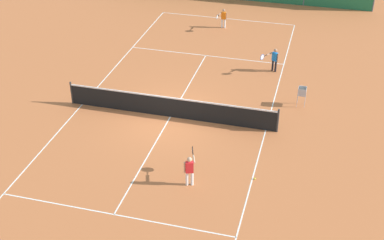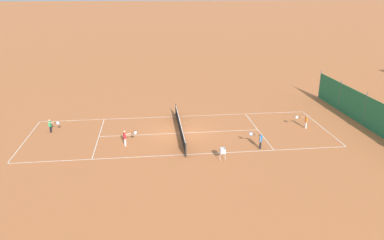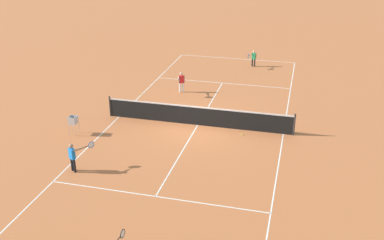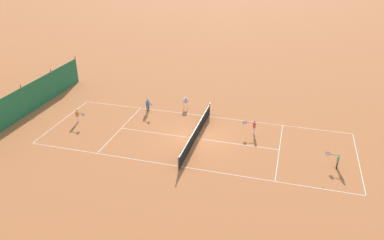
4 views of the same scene
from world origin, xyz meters
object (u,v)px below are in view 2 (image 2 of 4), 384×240
(tennis_net, at_px, (180,127))
(tennis_ball_service_box, at_px, (185,123))
(tennis_ball_by_net_right, at_px, (137,157))
(tennis_ball_mid_court, at_px, (69,121))
(player_far_service, at_px, (306,120))
(player_near_baseline, at_px, (51,125))
(ball_hopper, at_px, (223,151))
(player_far_baseline, at_px, (260,139))
(player_near_service, at_px, (125,137))

(tennis_net, bearing_deg, tennis_ball_service_box, 165.49)
(tennis_ball_by_net_right, xyz_separation_m, tennis_ball_mid_court, (-8.10, -6.04, 0.00))
(player_far_service, height_order, tennis_ball_by_net_right, player_far_service)
(player_near_baseline, height_order, tennis_ball_service_box, player_near_baseline)
(tennis_ball_by_net_right, relative_size, ball_hopper, 0.07)
(player_far_baseline, distance_m, tennis_ball_by_net_right, 8.85)
(tennis_ball_service_box, relative_size, tennis_ball_by_net_right, 1.00)
(tennis_net, relative_size, player_far_service, 8.08)
(tennis_net, relative_size, player_near_service, 7.70)
(tennis_ball_by_net_right, bearing_deg, player_far_baseline, 93.34)
(tennis_net, xyz_separation_m, player_near_baseline, (-1.37, -10.28, 0.15))
(tennis_ball_by_net_right, distance_m, ball_hopper, 5.90)
(player_near_baseline, xyz_separation_m, tennis_ball_by_net_right, (5.55, 6.93, -0.62))
(player_near_service, bearing_deg, tennis_ball_service_box, 131.64)
(player_near_service, relative_size, tennis_ball_service_box, 18.06)
(tennis_ball_mid_court, bearing_deg, player_far_service, 78.63)
(player_far_baseline, height_order, player_near_service, player_far_baseline)
(tennis_ball_service_box, bearing_deg, tennis_net, -14.51)
(player_far_baseline, distance_m, player_near_baseline, 16.53)
(player_far_service, distance_m, player_near_baseline, 20.72)
(player_far_service, xyz_separation_m, player_far_baseline, (3.60, -4.92, 0.04))
(tennis_ball_service_box, relative_size, ball_hopper, 0.07)
(player_near_baseline, distance_m, tennis_ball_service_box, 10.92)
(player_near_service, relative_size, player_near_baseline, 1.08)
(player_far_service, bearing_deg, tennis_ball_service_box, -103.34)
(tennis_ball_mid_court, bearing_deg, tennis_ball_by_net_right, 36.72)
(player_far_baseline, bearing_deg, player_near_baseline, -107.73)
(player_far_baseline, xyz_separation_m, player_near_baseline, (-5.03, -15.74, -0.05))
(tennis_ball_by_net_right, bearing_deg, ball_hopper, 79.03)
(tennis_ball_mid_court, bearing_deg, player_near_service, 41.26)
(tennis_ball_by_net_right, xyz_separation_m, ball_hopper, (1.12, 5.76, 0.62))
(player_far_service, height_order, ball_hopper, player_far_service)
(player_far_service, relative_size, player_near_service, 0.95)
(player_far_baseline, distance_m, tennis_ball_mid_court, 16.69)
(tennis_ball_service_box, relative_size, tennis_ball_mid_court, 1.00)
(tennis_net, height_order, player_far_service, player_far_service)
(tennis_net, bearing_deg, player_far_baseline, 56.14)
(player_near_baseline, height_order, ball_hopper, player_near_baseline)
(tennis_net, bearing_deg, player_near_service, -64.62)
(tennis_net, relative_size, player_near_baseline, 8.30)
(player_far_service, distance_m, player_near_service, 14.72)
(tennis_net, height_order, tennis_ball_service_box, tennis_net)
(tennis_ball_mid_court, xyz_separation_m, ball_hopper, (9.21, 11.79, 0.62))
(tennis_net, distance_m, tennis_ball_service_box, 2.38)
(player_far_baseline, bearing_deg, player_near_service, -99.81)
(player_near_service, height_order, ball_hopper, player_near_service)
(player_far_service, bearing_deg, ball_hopper, -56.73)
(player_near_baseline, relative_size, tennis_ball_mid_court, 16.76)
(player_near_service, xyz_separation_m, tennis_ball_by_net_right, (2.19, 0.85, -0.66))
(player_far_service, bearing_deg, tennis_net, -90.33)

